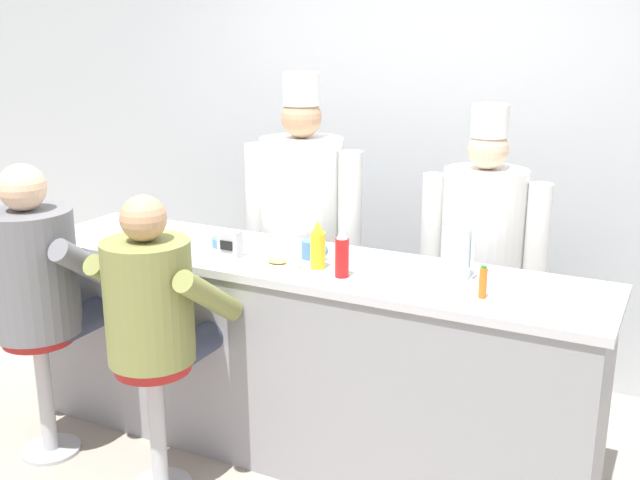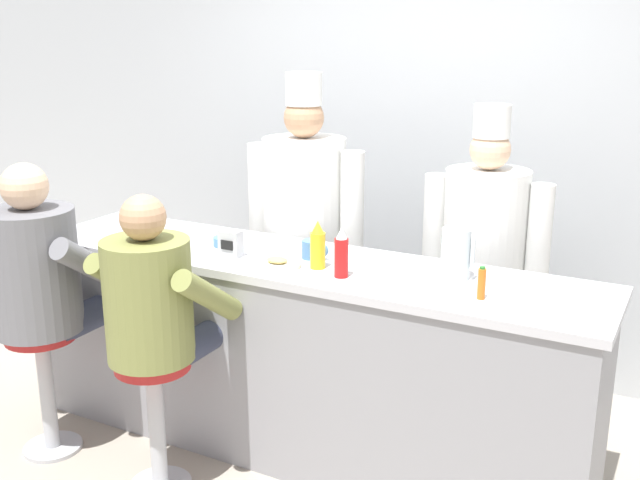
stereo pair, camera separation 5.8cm
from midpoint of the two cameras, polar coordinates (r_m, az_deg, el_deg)
ground_plane at (r=3.72m, az=-3.40°, el=-17.68°), size 20.00×20.00×0.00m
wall_back at (r=4.68m, az=7.20°, el=7.08°), size 10.00×0.06×2.70m
diner_counter at (r=3.73m, az=-0.89°, el=-8.82°), size 2.87×0.65×1.00m
ketchup_bottle_red at (r=3.27m, az=2.15°, el=-1.08°), size 0.06×0.06×0.22m
mustard_bottle_yellow at (r=3.39m, az=0.32°, el=-0.49°), size 0.07×0.07×0.22m
hot_sauce_bottle_orange at (r=3.09m, az=12.74°, el=-3.24°), size 0.03×0.03×0.14m
water_pitcher_clear at (r=3.31m, az=10.80°, el=-1.04°), size 0.15×0.13×0.22m
breakfast_plate at (r=3.44m, az=-2.79°, el=-1.82°), size 0.22×0.22×0.04m
cereal_bowl at (r=3.79m, az=-6.71°, el=-0.10°), size 0.13×0.13×0.05m
coffee_mug_blue at (r=3.55m, az=-0.13°, el=-0.72°), size 0.14×0.09×0.09m
napkin_dispenser_chrome at (r=3.60m, az=-6.36°, el=-0.26°), size 0.11×0.07×0.13m
diner_seated_grey at (r=3.81m, az=-20.10°, el=-2.68°), size 0.64×0.63×1.47m
diner_seated_olive at (r=3.35m, az=-12.04°, el=-5.16°), size 0.58×0.57×1.39m
cook_in_whites_near at (r=4.18m, az=-0.79°, el=1.32°), size 0.71×0.46×1.83m
cook_in_whites_far at (r=3.95m, az=12.77°, el=-1.07°), size 0.66×0.42×1.70m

